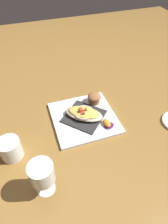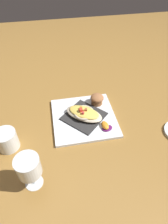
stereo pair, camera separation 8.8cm
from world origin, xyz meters
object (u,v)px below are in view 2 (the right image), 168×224
(gratin_dish, at_px, (84,113))
(muffin, at_px, (97,99))
(coffee_mug, at_px, (7,141))
(orange_garnish, at_px, (106,126))
(square_plate, at_px, (84,118))
(stemmed_glass, at_px, (29,168))

(gratin_dish, distance_m, muffin, 0.11)
(gratin_dish, xyz_separation_m, muffin, (-0.08, 0.08, 0.01))
(gratin_dish, bearing_deg, coffee_mug, -73.70)
(gratin_dish, distance_m, orange_garnish, 0.12)
(square_plate, bearing_deg, orange_garnish, 44.34)
(square_plate, distance_m, muffin, 0.12)
(gratin_dish, bearing_deg, muffin, 134.67)
(gratin_dish, distance_m, coffee_mug, 0.34)
(square_plate, distance_m, orange_garnish, 0.12)
(square_plate, distance_m, coffee_mug, 0.35)
(square_plate, bearing_deg, coffee_mug, -73.70)
(square_plate, xyz_separation_m, gratin_dish, (-0.00, -0.00, 0.03))
(square_plate, height_order, coffee_mug, coffee_mug)
(coffee_mug, bearing_deg, muffin, 113.13)
(square_plate, relative_size, muffin, 4.44)
(gratin_dish, relative_size, orange_garnish, 3.14)
(muffin, bearing_deg, square_plate, -45.31)
(muffin, bearing_deg, orange_garnish, 0.30)
(stemmed_glass, bearing_deg, square_plate, 139.85)
(square_plate, height_order, orange_garnish, orange_garnish)
(coffee_mug, bearing_deg, square_plate, 106.30)
(stemmed_glass, bearing_deg, coffee_mug, -150.49)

